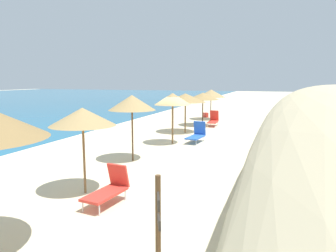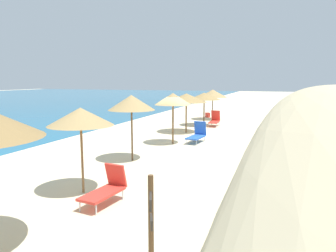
# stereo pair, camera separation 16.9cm
# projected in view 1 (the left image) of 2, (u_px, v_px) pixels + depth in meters

# --- Properties ---
(ground_plane) EXTENTS (160.00, 160.00, 0.00)m
(ground_plane) POSITION_uv_depth(u_px,v_px,m) (181.00, 143.00, 17.26)
(ground_plane) COLOR beige
(beach_umbrella_1) EXTENTS (1.94, 1.94, 2.58)m
(beach_umbrella_1) POSITION_uv_depth(u_px,v_px,m) (83.00, 117.00, 9.32)
(beach_umbrella_1) COLOR brown
(beach_umbrella_1) RESTS_ON ground_plane
(beach_umbrella_2) EXTENTS (1.95, 1.95, 2.76)m
(beach_umbrella_2) POSITION_uv_depth(u_px,v_px,m) (132.00, 103.00, 13.13)
(beach_umbrella_2) COLOR brown
(beach_umbrella_2) RESTS_ON ground_plane
(beach_umbrella_3) EXTENTS (1.93, 1.93, 2.70)m
(beach_umbrella_3) POSITION_uv_depth(u_px,v_px,m) (173.00, 99.00, 16.65)
(beach_umbrella_3) COLOR brown
(beach_umbrella_3) RESTS_ON ground_plane
(beach_umbrella_4) EXTENTS (2.60, 2.60, 2.52)m
(beach_umbrella_4) POSITION_uv_depth(u_px,v_px,m) (185.00, 98.00, 20.33)
(beach_umbrella_4) COLOR brown
(beach_umbrella_4) RESTS_ON ground_plane
(beach_umbrella_5) EXTENTS (2.36, 2.36, 2.44)m
(beach_umbrella_5) POSITION_uv_depth(u_px,v_px,m) (203.00, 96.00, 23.40)
(beach_umbrella_5) COLOR brown
(beach_umbrella_5) RESTS_ON ground_plane
(beach_umbrella_6) EXTENTS (2.40, 2.40, 2.56)m
(beach_umbrella_6) POSITION_uv_depth(u_px,v_px,m) (211.00, 93.00, 27.02)
(beach_umbrella_6) COLOR brown
(beach_umbrella_6) RESTS_ON ground_plane
(lounge_chair_0) EXTENTS (1.51, 0.68, 1.12)m
(lounge_chair_0) POSITION_uv_depth(u_px,v_px,m) (213.00, 120.00, 23.48)
(lounge_chair_0) COLOR red
(lounge_chair_0) RESTS_ON ground_plane
(lounge_chair_1) EXTENTS (1.59, 0.84, 1.10)m
(lounge_chair_1) POSITION_uv_depth(u_px,v_px,m) (197.00, 134.00, 17.41)
(lounge_chair_1) COLOR blue
(lounge_chair_1) RESTS_ON ground_plane
(lounge_chair_2) EXTENTS (1.51, 0.80, 1.02)m
(lounge_chair_2) POSITION_uv_depth(u_px,v_px,m) (109.00, 188.00, 8.75)
(lounge_chair_2) COLOR red
(lounge_chair_2) RESTS_ON ground_plane
(wooden_signpost) EXTENTS (0.79, 0.35, 1.90)m
(wooden_signpost) POSITION_uv_depth(u_px,v_px,m) (158.00, 222.00, 5.13)
(wooden_signpost) COLOR brown
(wooden_signpost) RESTS_ON ground_plane
(cooler_box) EXTENTS (0.61, 0.55, 0.41)m
(cooler_box) POSITION_uv_depth(u_px,v_px,m) (206.00, 115.00, 29.09)
(cooler_box) COLOR red
(cooler_box) RESTS_ON ground_plane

